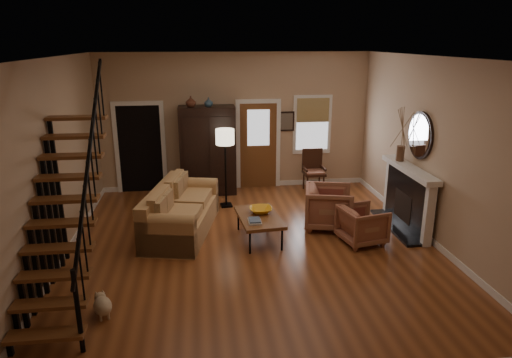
{
  "coord_description": "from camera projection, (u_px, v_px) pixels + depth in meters",
  "views": [
    {
      "loc": [
        -0.91,
        -7.43,
        3.57
      ],
      "look_at": [
        0.1,
        0.4,
        1.15
      ],
      "focal_mm": 32.0,
      "sensor_mm": 36.0,
      "label": 1
    }
  ],
  "objects": [
    {
      "name": "room",
      "position": [
        223.0,
        144.0,
        9.38
      ],
      "size": [
        7.0,
        7.33,
        3.3
      ],
      "color": "brown",
      "rests_on": "ground"
    },
    {
      "name": "staircase",
      "position": [
        61.0,
        192.0,
        6.16
      ],
      "size": [
        0.94,
        2.8,
        3.2
      ],
      "primitive_type": null,
      "color": "brown",
      "rests_on": "ground"
    },
    {
      "name": "fireplace",
      "position": [
        410.0,
        192.0,
        8.84
      ],
      "size": [
        0.33,
        1.95,
        2.3
      ],
      "color": "black",
      "rests_on": "ground"
    },
    {
      "name": "armoire",
      "position": [
        208.0,
        151.0,
        10.8
      ],
      "size": [
        1.3,
        0.6,
        2.1
      ],
      "primitive_type": null,
      "color": "black",
      "rests_on": "ground"
    },
    {
      "name": "vase_a",
      "position": [
        191.0,
        102.0,
        10.31
      ],
      "size": [
        0.24,
        0.24,
        0.25
      ],
      "primitive_type": "imported",
      "color": "#4C2619",
      "rests_on": "armoire"
    },
    {
      "name": "vase_b",
      "position": [
        209.0,
        102.0,
        10.37
      ],
      "size": [
        0.2,
        0.2,
        0.21
      ],
      "primitive_type": "imported",
      "color": "#334C60",
      "rests_on": "armoire"
    },
    {
      "name": "sofa",
      "position": [
        182.0,
        210.0,
        8.73
      ],
      "size": [
        1.51,
        2.53,
        0.88
      ],
      "primitive_type": null,
      "rotation": [
        0.0,
        0.0,
        -0.22
      ],
      "color": "tan",
      "rests_on": "ground"
    },
    {
      "name": "coffee_table",
      "position": [
        259.0,
        228.0,
        8.43
      ],
      "size": [
        0.84,
        1.3,
        0.47
      ],
      "primitive_type": null,
      "rotation": [
        0.0,
        0.0,
        0.1
      ],
      "color": "brown",
      "rests_on": "ground"
    },
    {
      "name": "bowl",
      "position": [
        261.0,
        210.0,
        8.5
      ],
      "size": [
        0.42,
        0.42,
        0.1
      ],
      "primitive_type": "imported",
      "color": "gold",
      "rests_on": "coffee_table"
    },
    {
      "name": "books",
      "position": [
        255.0,
        221.0,
        8.06
      ],
      "size": [
        0.23,
        0.31,
        0.06
      ],
      "primitive_type": null,
      "color": "beige",
      "rests_on": "coffee_table"
    },
    {
      "name": "armchair_left",
      "position": [
        362.0,
        225.0,
        8.29
      ],
      "size": [
        0.89,
        0.87,
        0.69
      ],
      "primitive_type": "imported",
      "rotation": [
        0.0,
        0.0,
        1.78
      ],
      "color": "brown",
      "rests_on": "ground"
    },
    {
      "name": "armchair_right",
      "position": [
        329.0,
        207.0,
        8.96
      ],
      "size": [
        1.1,
        1.08,
        0.83
      ],
      "primitive_type": "imported",
      "rotation": [
        0.0,
        0.0,
        1.33
      ],
      "color": "brown",
      "rests_on": "ground"
    },
    {
      "name": "floor_lamp",
      "position": [
        226.0,
        169.0,
        9.95
      ],
      "size": [
        0.44,
        0.44,
        1.74
      ],
      "primitive_type": null,
      "rotation": [
        0.0,
        0.0,
        0.11
      ],
      "color": "black",
      "rests_on": "ground"
    },
    {
      "name": "side_chair",
      "position": [
        314.0,
        171.0,
        11.08
      ],
      "size": [
        0.54,
        0.54,
        1.02
      ],
      "primitive_type": null,
      "color": "#351C11",
      "rests_on": "ground"
    },
    {
      "name": "dog",
      "position": [
        103.0,
        307.0,
        6.09
      ],
      "size": [
        0.36,
        0.45,
        0.29
      ],
      "primitive_type": null,
      "rotation": [
        0.0,
        0.0,
        0.35
      ],
      "color": "#C7AE88",
      "rests_on": "ground"
    }
  ]
}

